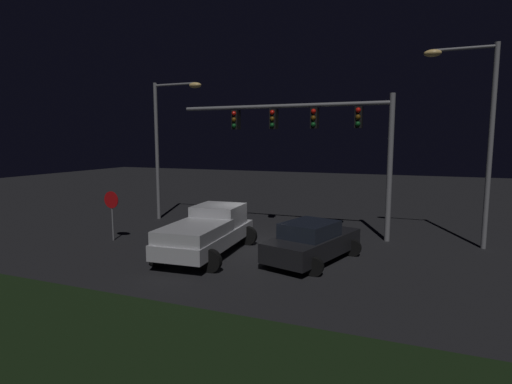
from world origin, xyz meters
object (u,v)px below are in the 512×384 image
object	(u,v)px
street_lamp_left	(166,133)
stop_sign	(112,206)
traffic_signal_gantry	(315,128)
street_lamp_right	(477,122)
pickup_truck	(209,229)
car_sedan	(312,242)

from	to	relation	value
street_lamp_left	stop_sign	distance (m)	6.11
traffic_signal_gantry	street_lamp_right	xyz separation A→B (m)	(6.64, 0.17, 0.21)
pickup_truck	car_sedan	size ratio (longest dim) A/B	1.17
car_sedan	street_lamp_left	bearing A→B (deg)	79.47
street_lamp_left	street_lamp_right	distance (m)	15.24
traffic_signal_gantry	street_lamp_right	bearing A→B (deg)	1.47
street_lamp_right	stop_sign	size ratio (longest dim) A/B	3.73
stop_sign	car_sedan	bearing A→B (deg)	1.57
car_sedan	street_lamp_right	world-z (taller)	street_lamp_right
car_sedan	traffic_signal_gantry	distance (m)	6.09
traffic_signal_gantry	stop_sign	bearing A→B (deg)	-151.25
car_sedan	traffic_signal_gantry	bearing A→B (deg)	29.52
stop_sign	street_lamp_left	bearing A→B (deg)	95.34
street_lamp_right	traffic_signal_gantry	bearing A→B (deg)	-178.53
street_lamp_right	street_lamp_left	bearing A→B (deg)	178.19
car_sedan	stop_sign	size ratio (longest dim) A/B	2.12
pickup_truck	street_lamp_left	bearing A→B (deg)	41.92
pickup_truck	car_sedan	xyz separation A→B (m)	(4.06, 0.53, -0.26)
car_sedan	street_lamp_left	size ratio (longest dim) A/B	0.62
pickup_truck	stop_sign	xyz separation A→B (m)	(-5.03, 0.28, 0.56)
pickup_truck	street_lamp_left	world-z (taller)	street_lamp_left
pickup_truck	traffic_signal_gantry	distance (m)	6.94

